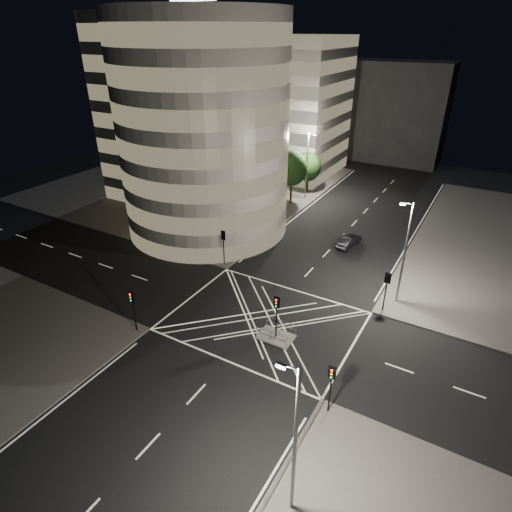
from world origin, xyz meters
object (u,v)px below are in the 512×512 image
Objects in this scene: central_island at (276,337)px; street_lamp_left_far at (307,164)px; traffic_signal_fr at (387,285)px; street_lamp_right_near at (294,439)px; traffic_signal_nr at (331,381)px; street_lamp_right_far at (405,251)px; traffic_signal_island at (277,309)px; traffic_signal_fl at (223,241)px; street_lamp_left_near at (243,202)px; traffic_signal_nl at (133,304)px; sedan at (349,241)px.

central_island is 0.30× the size of street_lamp_left_far.
street_lamp_right_near reaches higher than traffic_signal_fr.
street_lamp_right_far is at bearing 87.70° from traffic_signal_nr.
traffic_signal_fr is at bearing -51.83° from street_lamp_left_far.
traffic_signal_fl is at bearing 142.46° from traffic_signal_island.
street_lamp_left_far is 28.23m from street_lamp_right_far.
traffic_signal_island is at bearing 0.00° from central_island.
street_lamp_right_far reaches higher than central_island.
traffic_signal_nr is 0.40× the size of street_lamp_left_near.
traffic_signal_nl is 0.40× the size of street_lamp_left_far.
sedan is at bearing -47.31° from street_lamp_left_far.
sedan is at bearing 91.28° from traffic_signal_island.
traffic_signal_fl and traffic_signal_fr have the same top height.
street_lamp_left_far reaches higher than traffic_signal_island.
traffic_signal_fr is 0.40× the size of street_lamp_right_near.
street_lamp_right_near reaches higher than sedan.
traffic_signal_fl is 18.55m from street_lamp_right_far.
central_island is 13.91m from traffic_signal_fl.
traffic_signal_fl and traffic_signal_nr have the same top height.
street_lamp_right_near is at bearing -84.96° from traffic_signal_nr.
traffic_signal_fl is 0.40× the size of street_lamp_left_far.
street_lamp_right_far is at bearing -48.06° from street_lamp_left_far.
sedan is (-7.87, 32.08, -4.85)m from street_lamp_right_near.
traffic_signal_island is at bearing -37.54° from traffic_signal_fl.
street_lamp_right_near is (18.87, -26.00, 0.00)m from street_lamp_left_near.
traffic_signal_nr is at bearing -63.64° from street_lamp_left_far.
traffic_signal_fr is 0.40× the size of street_lamp_left_near.
street_lamp_left_near is at bearing 164.08° from traffic_signal_fr.
street_lamp_right_near is (18.24, -7.20, 2.63)m from traffic_signal_nl.
street_lamp_right_far is at bearing 6.88° from traffic_signal_fl.
street_lamp_left_near reaches higher than traffic_signal_fl.
traffic_signal_nr is 7.69m from street_lamp_right_near.
street_lamp_right_near is at bearing -66.79° from street_lamp_left_far.
traffic_signal_fl is 0.40× the size of street_lamp_left_near.
street_lamp_left_far is 2.40× the size of sedan.
traffic_signal_island is 0.96× the size of sedan.
traffic_signal_nr is (17.60, 0.00, 0.00)m from traffic_signal_nl.
street_lamp_left_far is 16.93m from sedan.
traffic_signal_fl is 1.00× the size of traffic_signal_nl.
sedan is at bearing 130.94° from street_lamp_right_far.
central_island is 13.98m from street_lamp_right_far.
central_island is 11.10m from traffic_signal_fr.
street_lamp_right_near is at bearing -59.25° from traffic_signal_island.
street_lamp_left_near is 19.11m from street_lamp_right_far.
street_lamp_right_far is 23.00m from street_lamp_right_near.
central_island is 0.30× the size of street_lamp_right_near.
traffic_signal_fl is 0.40× the size of street_lamp_right_far.
street_lamp_left_near reaches higher than central_island.
street_lamp_right_far is at bearing 90.00° from street_lamp_right_near.
traffic_signal_island is 33.61m from street_lamp_left_far.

